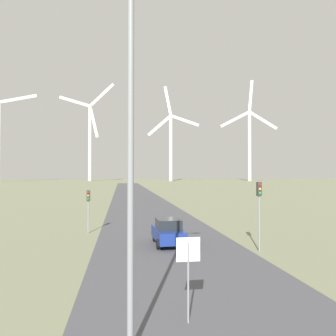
# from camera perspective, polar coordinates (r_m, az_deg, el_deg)

# --- Properties ---
(road_surface) EXTENTS (10.00, 240.00, 0.01)m
(road_surface) POSITION_cam_1_polar(r_m,az_deg,el_deg) (50.52, -4.46, -6.61)
(road_surface) COLOR #47474C
(road_surface) RESTS_ON ground
(streetlamp) EXTENTS (2.62, 0.32, 11.76)m
(streetlamp) POSITION_cam_1_polar(r_m,az_deg,el_deg) (9.41, -6.51, 12.46)
(streetlamp) COLOR gray
(streetlamp) RESTS_ON ground
(stop_sign_near) EXTENTS (0.81, 0.07, 2.84)m
(stop_sign_near) POSITION_cam_1_polar(r_m,az_deg,el_deg) (11.36, 3.54, -16.17)
(stop_sign_near) COLOR gray
(stop_sign_near) RESTS_ON ground
(traffic_light_post_near_left) EXTENTS (0.28, 0.34, 3.57)m
(traffic_light_post_near_left) POSITION_cam_1_polar(r_m,az_deg,el_deg) (28.20, -13.71, -5.71)
(traffic_light_post_near_left) COLOR gray
(traffic_light_post_near_left) RESTS_ON ground
(traffic_light_post_near_right) EXTENTS (0.28, 0.34, 4.43)m
(traffic_light_post_near_right) POSITION_cam_1_polar(r_m,az_deg,el_deg) (21.75, 15.60, -5.51)
(traffic_light_post_near_right) COLOR gray
(traffic_light_post_near_right) RESTS_ON ground
(car_approaching) EXTENTS (1.97, 4.17, 1.83)m
(car_approaching) POSITION_cam_1_polar(r_m,az_deg,el_deg) (23.19, 0.02, -11.04)
(car_approaching) COLOR navy
(car_approaching) RESTS_ON ground
(wind_turbine_left) EXTENTS (36.84, 6.50, 65.83)m
(wind_turbine_left) POSITION_cam_1_polar(r_m,az_deg,el_deg) (226.82, -13.43, 5.65)
(wind_turbine_left) COLOR silver
(wind_turbine_left) RESTS_ON ground
(wind_turbine_center) EXTENTS (34.21, 4.13, 62.86)m
(wind_turbine_center) POSITION_cam_1_polar(r_m,az_deg,el_deg) (217.10, 0.49, 4.86)
(wind_turbine_center) COLOR silver
(wind_turbine_center) RESTS_ON ground
(wind_turbine_right) EXTENTS (33.88, 17.19, 67.96)m
(wind_turbine_right) POSITION_cam_1_polar(r_m,az_deg,el_deg) (228.09, 14.02, 5.11)
(wind_turbine_right) COLOR silver
(wind_turbine_right) RESTS_ON ground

